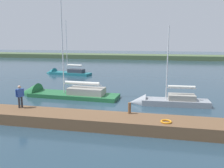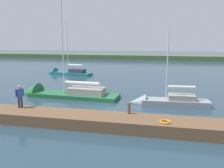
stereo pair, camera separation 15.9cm
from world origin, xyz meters
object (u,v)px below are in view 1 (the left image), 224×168
sailboat_inner_slip (64,73)px  person_on_dock (20,95)px  sailboat_far_left (58,95)px  mooring_post_near (129,108)px  sailboat_mid_channel (165,103)px  life_ring_buoy (166,122)px

sailboat_inner_slip → person_on_dock: 21.84m
person_on_dock → sailboat_far_left: bearing=-55.3°
mooring_post_near → sailboat_mid_channel: (-2.37, -5.46, -0.92)m
mooring_post_near → sailboat_far_left: size_ratio=0.06×
life_ring_buoy → person_on_dock: bearing=-5.6°
sailboat_mid_channel → person_on_dock: (10.21, 5.69, 1.48)m
mooring_post_near → person_on_dock: bearing=1.7°
life_ring_buoy → sailboat_inner_slip: (15.90, -22.03, -0.66)m
life_ring_buoy → person_on_dock: 10.29m
sailboat_inner_slip → person_on_dock: bearing=115.1°
life_ring_buoy → person_on_dock: size_ratio=0.41×
mooring_post_near → life_ring_buoy: size_ratio=1.12×
sailboat_far_left → person_on_dock: bearing=95.3°
person_on_dock → mooring_post_near: bearing=-145.8°
mooring_post_near → life_ring_buoy: mooring_post_near is taller
sailboat_inner_slip → sailboat_mid_channel: bearing=146.0°
mooring_post_near → person_on_dock: 7.87m
sailboat_mid_channel → sailboat_far_left: sailboat_far_left is taller
person_on_dock → sailboat_mid_channel: bearing=-118.4°
life_ring_buoy → person_on_dock: (10.20, -1.00, 0.88)m
mooring_post_near → sailboat_inner_slip: sailboat_inner_slip is taller
sailboat_far_left → person_on_dock: 6.91m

